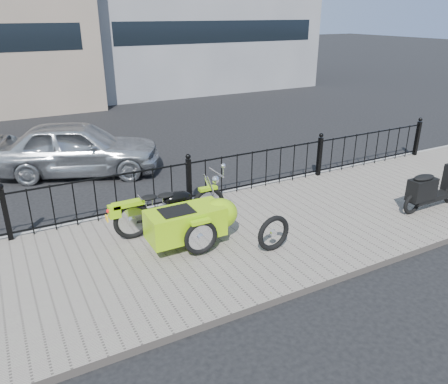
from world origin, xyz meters
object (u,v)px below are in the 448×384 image
sedan_car (78,148)px  motorcycle_sidecar (192,217)px  spare_tire (274,233)px  scooter (430,190)px

sedan_car → motorcycle_sidecar: bearing=-147.1°
spare_tire → sedan_car: (-2.04, 5.79, 0.25)m
motorcycle_sidecar → scooter: 4.95m
motorcycle_sidecar → scooter: scooter is taller
motorcycle_sidecar → spare_tire: (1.09, -0.93, -0.16)m
motorcycle_sidecar → spare_tire: size_ratio=3.58×
motorcycle_sidecar → sedan_car: sedan_car is taller
spare_tire → sedan_car: size_ratio=0.16×
motorcycle_sidecar → spare_tire: motorcycle_sidecar is taller
scooter → sedan_car: 8.27m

